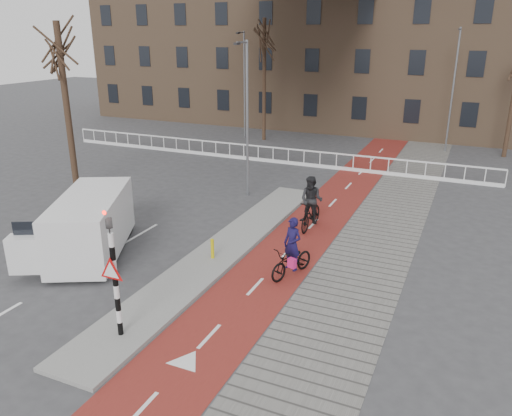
% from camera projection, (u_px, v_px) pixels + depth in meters
% --- Properties ---
extents(ground, '(120.00, 120.00, 0.00)m').
position_uv_depth(ground, '(181.00, 307.00, 14.70)').
color(ground, '#38383A').
rests_on(ground, ground).
extents(bike_lane, '(2.50, 60.00, 0.01)m').
position_uv_depth(bike_lane, '(327.00, 209.00, 22.73)').
color(bike_lane, maroon).
rests_on(bike_lane, ground).
extents(sidewalk, '(3.00, 60.00, 0.01)m').
position_uv_depth(sidewalk, '(389.00, 218.00, 21.66)').
color(sidewalk, slate).
rests_on(sidewalk, ground).
extents(curb_island, '(1.80, 16.00, 0.12)m').
position_uv_depth(curb_island, '(223.00, 250.00, 18.39)').
color(curb_island, gray).
rests_on(curb_island, ground).
extents(traffic_signal, '(0.80, 0.80, 3.68)m').
position_uv_depth(traffic_signal, '(114.00, 271.00, 12.53)').
color(traffic_signal, black).
rests_on(traffic_signal, curb_island).
extents(bollard, '(0.12, 0.12, 0.71)m').
position_uv_depth(bollard, '(212.00, 249.00, 17.48)').
color(bollard, '#CCB70B').
rests_on(bollard, curb_island).
extents(cyclist_near, '(1.30, 2.07, 2.03)m').
position_uv_depth(cyclist_near, '(292.00, 257.00, 16.34)').
color(cyclist_near, black).
rests_on(cyclist_near, bike_lane).
extents(cyclist_far, '(0.98, 2.11, 2.21)m').
position_uv_depth(cyclist_far, '(311.00, 207.00, 20.23)').
color(cyclist_far, black).
rests_on(cyclist_far, bike_lane).
extents(van, '(4.08, 5.42, 2.17)m').
position_uv_depth(van, '(91.00, 224.00, 17.87)').
color(van, silver).
rests_on(van, ground).
extents(railing, '(28.00, 0.10, 0.99)m').
position_uv_depth(railing, '(258.00, 156.00, 31.15)').
color(railing, silver).
rests_on(railing, ground).
extents(townhouse_row, '(46.00, 10.00, 15.90)m').
position_uv_depth(townhouse_row, '(355.00, 29.00, 40.79)').
color(townhouse_row, '#7F6047').
rests_on(townhouse_row, ground).
extents(tree_left, '(0.31, 0.31, 8.14)m').
position_uv_depth(tree_left, '(67.00, 110.00, 24.09)').
color(tree_left, black).
rests_on(tree_left, ground).
extents(tree_mid, '(0.26, 0.26, 8.57)m').
position_uv_depth(tree_mid, '(264.00, 81.00, 35.97)').
color(tree_mid, black).
rests_on(tree_mid, ground).
extents(streetlight_near, '(0.12, 0.12, 7.32)m').
position_uv_depth(streetlight_near, '(247.00, 121.00, 23.51)').
color(streetlight_near, slate).
rests_on(streetlight_near, ground).
extents(streetlight_left, '(0.12, 0.12, 7.70)m').
position_uv_depth(streetlight_left, '(244.00, 86.00, 36.95)').
color(streetlight_left, slate).
rests_on(streetlight_left, ground).
extents(streetlight_right, '(0.12, 0.12, 7.94)m').
position_uv_depth(streetlight_right, '(453.00, 92.00, 32.43)').
color(streetlight_right, slate).
rests_on(streetlight_right, ground).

